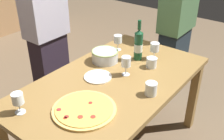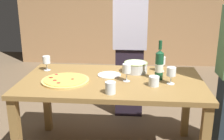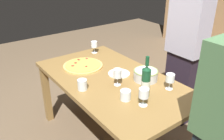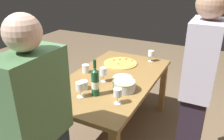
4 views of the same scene
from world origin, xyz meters
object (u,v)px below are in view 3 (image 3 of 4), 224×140
Objects in this scene: wine_bottle at (146,81)px; wine_glass_by_bottle at (117,74)px; serving_bowl at (146,75)px; pizza at (83,65)px; wine_glass_near_pizza at (170,78)px; person_guest_left at (186,50)px; wine_glass_far_left at (144,94)px; wine_glass_far_right at (94,45)px; cup_ceramic at (82,85)px; cup_amber at (125,95)px; dining_table at (112,87)px; side_plate at (119,73)px.

wine_bottle is 0.29m from wine_glass_by_bottle.
serving_bowl is 0.30m from wine_bottle.
pizza is 1.18× the size of wine_bottle.
pizza is at bearing -156.70° from wine_glass_near_pizza.
person_guest_left is (-0.27, 0.85, -0.01)m from wine_bottle.
wine_glass_far_right is at bearing 165.83° from wine_glass_far_left.
cup_ceramic is at bearing -108.80° from serving_bowl.
wine_glass_near_pizza is at bearing 77.12° from cup_amber.
person_guest_left is at bearing 61.15° from pizza.
wine_glass_near_pizza is 0.68m from person_guest_left.
dining_table is 0.72m from wine_glass_far_right.
wine_glass_far_left reaches higher than wine_glass_far_right.
wine_bottle is 3.74× the size of cup_ceramic.
wine_glass_by_bottle reaches higher than wine_glass_near_pizza.
wine_glass_far_right is at bearing 161.89° from wine_glass_by_bottle.
wine_glass_by_bottle is 0.32m from cup_ceramic.
pizza is 0.24× the size of person_guest_left.
wine_glass_near_pizza reaches higher than pizza.
wine_glass_far_right reaches higher than pizza.
wine_bottle reaches higher than wine_glass_far_right.
cup_amber is (0.36, -0.13, 0.13)m from dining_table.
cup_amber is 0.40m from cup_ceramic.
wine_glass_far_right is (-1.11, -0.06, -0.01)m from wine_glass_near_pizza.
serving_bowl is (0.21, 0.24, 0.15)m from dining_table.
dining_table is at bearing 160.08° from cup_amber.
wine_bottle is (0.20, -0.20, 0.08)m from serving_bowl.
wine_bottle is at bearing 8.47° from pizza.
person_guest_left is at bearing 107.86° from wine_bottle.
cup_amber is (-0.05, -0.17, -0.09)m from wine_bottle.
wine_glass_by_bottle is (-0.28, -0.07, -0.03)m from wine_bottle.
wine_glass_far_left is at bearing 29.70° from person_guest_left.
wine_bottle reaches higher than pizza.
wine_glass_far_left is at bearing 27.71° from cup_ceramic.
wine_glass_far_left is (0.30, -0.31, 0.05)m from serving_bowl.
wine_glass_far_left reaches higher than pizza.
pizza is 1.93× the size of side_plate.
cup_amber is at bearing -107.41° from wine_bottle.
person_guest_left is (-0.22, 1.02, 0.08)m from cup_amber.
serving_bowl is 1.56× the size of wine_glass_far_left.
wine_glass_near_pizza is at bearing 36.37° from person_guest_left.
dining_table is 18.50× the size of cup_amber.
wine_glass_near_pizza reaches higher than cup_ceramic.
person_guest_left is (0.17, 0.78, 0.12)m from side_plate.
pizza is 1.81× the size of serving_bowl.
wine_glass_by_bottle is at bearing -41.57° from side_plate.
pizza is 4.76× the size of cup_amber.
serving_bowl is 1.58× the size of wine_glass_near_pizza.
side_plate is at bearing 138.43° from wine_glass_by_bottle.
person_guest_left is at bearing 110.95° from wine_glass_far_left.
dining_table is 7.04× the size of serving_bowl.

